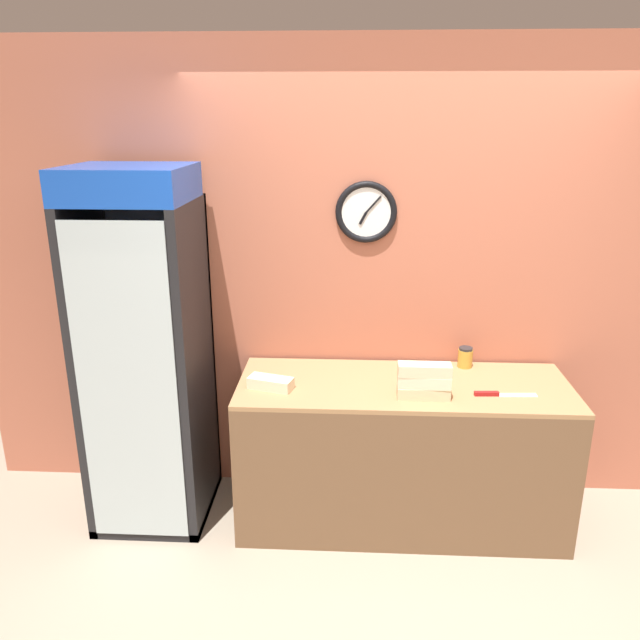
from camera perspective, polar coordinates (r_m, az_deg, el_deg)
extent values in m
plane|color=gray|center=(3.26, 8.28, -26.48)|extent=(14.00, 14.00, 0.00)
cube|color=#B7664C|center=(3.71, 7.56, 3.56)|extent=(5.20, 0.06, 2.70)
torus|color=black|center=(3.58, 4.24, 9.80)|extent=(0.35, 0.04, 0.35)
cylinder|color=white|center=(3.58, 4.24, 9.80)|extent=(0.29, 0.01, 0.29)
cube|color=black|center=(3.57, 3.95, 9.26)|extent=(0.05, 0.01, 0.07)
cube|color=black|center=(3.56, 4.92, 10.49)|extent=(0.09, 0.01, 0.10)
cube|color=brown|center=(3.71, 7.40, -12.06)|extent=(1.84, 0.68, 0.84)
cube|color=#9E754C|center=(3.51, 7.69, -5.97)|extent=(1.84, 0.68, 0.02)
cube|color=black|center=(3.93, -14.13, -2.42)|extent=(0.62, 0.04, 1.86)
cube|color=black|center=(3.77, -19.63, -3.91)|extent=(0.05, 0.65, 1.86)
cube|color=black|center=(3.59, -11.13, -4.26)|extent=(0.05, 0.65, 1.86)
cube|color=black|center=(4.09, -14.38, -15.91)|extent=(0.62, 0.65, 0.05)
cube|color=white|center=(3.91, -14.25, -2.56)|extent=(0.52, 0.02, 1.76)
cube|color=silver|center=(3.38, -17.20, -6.21)|extent=(0.52, 0.01, 1.76)
cube|color=blue|center=(3.39, -17.13, 11.84)|extent=(0.62, 0.58, 0.18)
cube|color=silver|center=(3.82, -15.06, -9.91)|extent=(0.50, 0.53, 0.01)
cube|color=silver|center=(3.64, -15.60, -4.07)|extent=(0.50, 0.53, 0.01)
cube|color=silver|center=(3.51, -16.17, 2.29)|extent=(0.50, 0.53, 0.01)
cylinder|color=#2D6B38|center=(3.46, -18.61, -4.17)|extent=(0.07, 0.07, 0.14)
cylinder|color=#2D6B38|center=(3.43, -18.78, -2.57)|extent=(0.03, 0.03, 0.06)
cylinder|color=navy|center=(3.33, -19.37, 2.83)|extent=(0.07, 0.07, 0.18)
cylinder|color=navy|center=(3.30, -19.60, 4.98)|extent=(0.03, 0.03, 0.08)
cylinder|color=#5B2D19|center=(3.56, -14.35, -10.32)|extent=(0.08, 0.08, 0.18)
cylinder|color=#5B2D19|center=(3.50, -14.51, -8.52)|extent=(0.03, 0.03, 0.08)
cylinder|color=gold|center=(3.64, -17.84, -10.42)|extent=(0.07, 0.07, 0.13)
cylinder|color=gold|center=(3.60, -17.98, -9.16)|extent=(0.03, 0.03, 0.05)
cylinder|color=navy|center=(3.29, -17.41, 2.27)|extent=(0.07, 0.07, 0.11)
cylinder|color=navy|center=(3.27, -17.55, 3.65)|extent=(0.03, 0.03, 0.05)
cylinder|color=#B2231E|center=(3.51, -19.88, -4.31)|extent=(0.08, 0.08, 0.11)
cylinder|color=#B2231E|center=(3.48, -20.02, -3.09)|extent=(0.03, 0.03, 0.05)
cylinder|color=#B2BCCC|center=(3.23, -14.46, 2.36)|extent=(0.07, 0.07, 0.13)
cylinder|color=#B2BCCC|center=(3.21, -14.58, 3.90)|extent=(0.03, 0.03, 0.05)
cylinder|color=#72337F|center=(3.37, -14.17, -4.45)|extent=(0.06, 0.06, 0.14)
cylinder|color=#72337F|center=(3.33, -14.30, -2.89)|extent=(0.02, 0.02, 0.06)
cube|color=beige|center=(3.34, 9.43, -6.54)|extent=(0.28, 0.09, 0.06)
cube|color=beige|center=(3.31, 9.49, -5.54)|extent=(0.28, 0.10, 0.06)
cube|color=beige|center=(3.29, 9.54, -4.51)|extent=(0.28, 0.09, 0.06)
cube|color=beige|center=(3.41, -4.54, -5.77)|extent=(0.26, 0.16, 0.06)
cube|color=silver|center=(3.50, 17.62, -6.56)|extent=(0.21, 0.06, 0.00)
cube|color=maroon|center=(3.45, 14.98, -6.52)|extent=(0.13, 0.03, 0.02)
cylinder|color=gold|center=(3.78, 13.13, -3.43)|extent=(0.09, 0.09, 0.11)
cylinder|color=#262628|center=(3.75, 13.20, -2.57)|extent=(0.08, 0.08, 0.01)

